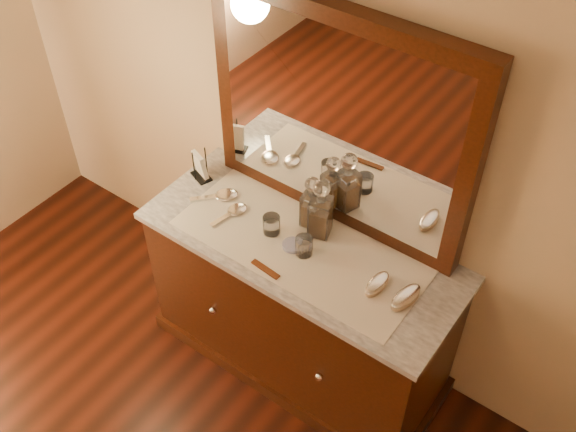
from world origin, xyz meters
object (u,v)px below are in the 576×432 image
(hand_mirror_outer, at_px, (222,195))
(hand_mirror_inner, at_px, (234,211))
(brush_near, at_px, (377,284))
(decanter_left, at_px, (312,207))
(mirror_frame, at_px, (339,123))
(comb, at_px, (265,269))
(dresser_cabinet, at_px, (300,307))
(napkin_rack, at_px, (200,166))
(brush_far, at_px, (406,297))
(decanter_right, at_px, (320,214))
(pin_dish, at_px, (293,245))

(hand_mirror_outer, relative_size, hand_mirror_inner, 0.98)
(brush_near, bearing_deg, decanter_left, 161.03)
(mirror_frame, distance_m, comb, 0.67)
(dresser_cabinet, bearing_deg, brush_near, -3.11)
(napkin_rack, bearing_deg, hand_mirror_inner, -19.06)
(dresser_cabinet, height_order, decanter_left, decanter_left)
(brush_far, bearing_deg, decanter_right, 166.99)
(brush_near, bearing_deg, pin_dish, -177.64)
(mirror_frame, bearing_deg, brush_near, -34.58)
(dresser_cabinet, xyz_separation_m, brush_far, (0.51, -0.01, 0.47))
(comb, relative_size, hand_mirror_outer, 0.71)
(napkin_rack, xyz_separation_m, brush_near, (1.02, -0.10, -0.04))
(comb, relative_size, decanter_left, 0.54)
(hand_mirror_inner, bearing_deg, napkin_rack, 160.94)
(pin_dish, xyz_separation_m, decanter_left, (-0.02, 0.16, 0.09))
(pin_dish, relative_size, hand_mirror_inner, 0.44)
(pin_dish, xyz_separation_m, napkin_rack, (-0.62, 0.11, 0.05))
(mirror_frame, distance_m, pin_dish, 0.56)
(mirror_frame, height_order, decanter_right, mirror_frame)
(mirror_frame, height_order, decanter_left, mirror_frame)
(comb, height_order, hand_mirror_inner, hand_mirror_inner)
(mirror_frame, height_order, pin_dish, mirror_frame)
(decanter_left, height_order, brush_near, decanter_left)
(napkin_rack, bearing_deg, brush_near, -5.35)
(dresser_cabinet, height_order, pin_dish, pin_dish)
(pin_dish, height_order, hand_mirror_inner, hand_mirror_inner)
(mirror_frame, relative_size, brush_near, 8.04)
(brush_near, distance_m, hand_mirror_inner, 0.74)
(pin_dish, height_order, decanter_left, decanter_left)
(pin_dish, xyz_separation_m, comb, (-0.01, -0.17, -0.00))
(pin_dish, xyz_separation_m, decanter_right, (0.05, 0.14, 0.11))
(hand_mirror_inner, bearing_deg, decanter_left, 24.90)
(hand_mirror_inner, bearing_deg, decanter_right, 17.84)
(napkin_rack, xyz_separation_m, decanter_left, (0.60, 0.05, 0.04))
(decanter_left, relative_size, brush_far, 1.54)
(mirror_frame, xyz_separation_m, brush_near, (0.39, -0.27, -0.48))
(mirror_frame, bearing_deg, pin_dish, -94.35)
(decanter_left, relative_size, brush_near, 1.77)
(brush_far, bearing_deg, hand_mirror_inner, -179.35)
(mirror_frame, relative_size, decanter_right, 4.01)
(hand_mirror_outer, bearing_deg, decanter_left, 13.18)
(decanter_left, xyz_separation_m, brush_near, (0.42, -0.15, -0.08))
(pin_dish, relative_size, brush_near, 0.60)
(pin_dish, bearing_deg, decanter_left, 95.47)
(mirror_frame, bearing_deg, comb, -94.36)
(brush_near, height_order, hand_mirror_inner, brush_near)
(brush_far, bearing_deg, brush_near, -176.54)
(hand_mirror_outer, bearing_deg, brush_near, -3.03)
(decanter_left, bearing_deg, mirror_frame, 72.94)
(dresser_cabinet, relative_size, hand_mirror_outer, 6.97)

